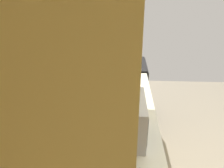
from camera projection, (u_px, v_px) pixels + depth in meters
name	position (u px, v px, depth m)	size (l,w,h in m)	color
wall_back	(79.00, 85.00, 1.91)	(4.08, 0.12, 2.56)	beige
upper_cabinets	(100.00, 10.00, 1.31)	(2.10, 0.32, 0.73)	#D0BD65
oven_range	(124.00, 91.00, 3.66)	(0.71, 0.65, 1.10)	black
microwave	(120.00, 118.00, 1.82)	(0.47, 0.39, 0.32)	#B7BABF
bowl	(133.00, 92.00, 2.52)	(0.16, 0.16, 0.07)	#4C8CBF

